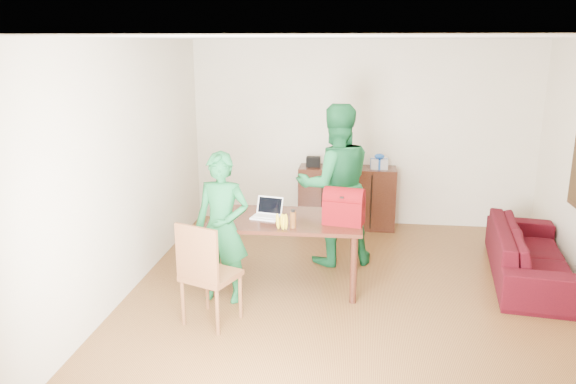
# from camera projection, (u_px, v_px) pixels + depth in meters

# --- Properties ---
(room) EXTENTS (5.20, 5.70, 2.90)m
(room) POSITION_uv_depth(u_px,v_px,m) (364.00, 179.00, 5.71)
(room) COLOR #4D2813
(room) RESTS_ON ground
(table) EXTENTS (1.68, 0.96, 0.78)m
(table) POSITION_uv_depth(u_px,v_px,m) (286.00, 227.00, 6.20)
(table) COLOR black
(table) RESTS_ON ground
(chair) EXTENTS (0.60, 0.59, 1.04)m
(chair) POSITION_uv_depth(u_px,v_px,m) (211.00, 293.00, 5.44)
(chair) COLOR brown
(chair) RESTS_ON ground
(person_near) EXTENTS (0.62, 0.44, 1.59)m
(person_near) POSITION_uv_depth(u_px,v_px,m) (222.00, 228.00, 5.81)
(person_near) COLOR #155F2E
(person_near) RESTS_ON ground
(person_far) EXTENTS (1.13, 0.99, 1.97)m
(person_far) POSITION_uv_depth(u_px,v_px,m) (335.00, 185.00, 6.78)
(person_far) COLOR #156231
(person_far) RESTS_ON ground
(laptop) EXTENTS (0.34, 0.26, 0.21)m
(laptop) POSITION_uv_depth(u_px,v_px,m) (266.00, 214.00, 6.16)
(laptop) COLOR white
(laptop) RESTS_ON table
(bananas) EXTENTS (0.20, 0.17, 0.06)m
(bananas) POSITION_uv_depth(u_px,v_px,m) (282.00, 226.00, 5.81)
(bananas) COLOR gold
(bananas) RESTS_ON table
(bottle) EXTENTS (0.07, 0.07, 0.20)m
(bottle) POSITION_uv_depth(u_px,v_px,m) (293.00, 219.00, 5.83)
(bottle) COLOR #5F3415
(bottle) RESTS_ON table
(red_bag) EXTENTS (0.46, 0.32, 0.31)m
(red_bag) POSITION_uv_depth(u_px,v_px,m) (344.00, 210.00, 5.95)
(red_bag) COLOR maroon
(red_bag) RESTS_ON table
(sofa) EXTENTS (1.07, 2.15, 0.60)m
(sofa) POSITION_uv_depth(u_px,v_px,m) (530.00, 254.00, 6.46)
(sofa) COLOR #410B08
(sofa) RESTS_ON ground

